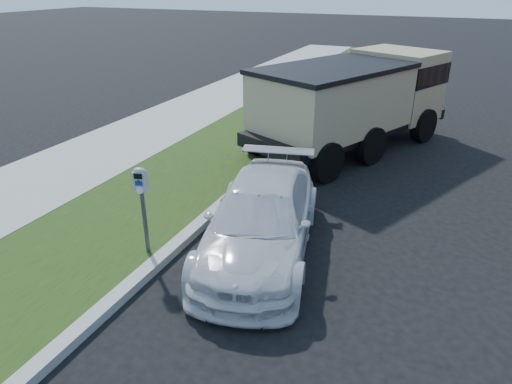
% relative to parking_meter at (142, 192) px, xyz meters
% --- Properties ---
extents(ground, '(120.00, 120.00, 0.00)m').
position_rel_parking_meter_xyz_m(ground, '(2.88, 0.28, -1.27)').
color(ground, black).
rests_on(ground, ground).
extents(streetside, '(6.12, 50.00, 0.15)m').
position_rel_parking_meter_xyz_m(streetside, '(-2.68, 2.28, -1.20)').
color(streetside, gray).
rests_on(streetside, ground).
extents(parking_meter, '(0.24, 0.19, 1.55)m').
position_rel_parking_meter_xyz_m(parking_meter, '(0.00, 0.00, 0.00)').
color(parking_meter, '#3F4247').
rests_on(parking_meter, ground).
extents(white_wagon, '(2.73, 4.67, 1.27)m').
position_rel_parking_meter_xyz_m(white_wagon, '(1.71, 1.06, -0.64)').
color(white_wagon, silver).
rests_on(white_wagon, ground).
extents(dump_truck, '(4.74, 6.81, 2.52)m').
position_rel_parking_meter_xyz_m(dump_truck, '(1.93, 7.30, 0.15)').
color(dump_truck, black).
rests_on(dump_truck, ground).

